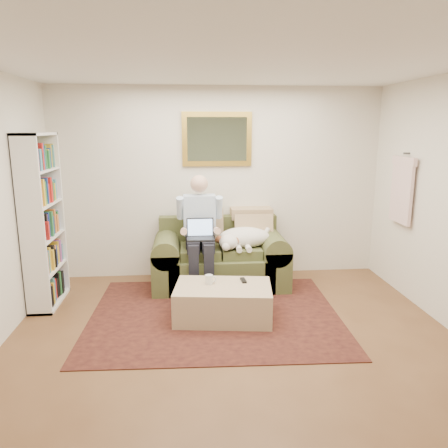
{
  "coord_description": "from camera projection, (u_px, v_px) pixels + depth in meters",
  "views": [
    {
      "loc": [
        -0.45,
        -3.48,
        2.06
      ],
      "look_at": [
        -0.01,
        1.48,
        0.95
      ],
      "focal_mm": 35.0,
      "sensor_mm": 36.0,
      "label": 1
    }
  ],
  "objects": [
    {
      "name": "room_shell",
      "position": [
        236.0,
        213.0,
        3.93
      ],
      "size": [
        4.51,
        5.0,
        2.61
      ],
      "color": "brown",
      "rests_on": "ground"
    },
    {
      "name": "rug",
      "position": [
        215.0,
        314.0,
        4.89
      ],
      "size": [
        2.82,
        2.29,
        0.01
      ],
      "primitive_type": "cube",
      "rotation": [
        0.0,
        0.0,
        -0.03
      ],
      "color": "black",
      "rests_on": "room_shell"
    },
    {
      "name": "sofa",
      "position": [
        220.0,
        263.0,
        5.77
      ],
      "size": [
        1.74,
        0.89,
        1.05
      ],
      "color": "#575E32",
      "rests_on": "room_shell"
    },
    {
      "name": "seated_man",
      "position": [
        200.0,
        235.0,
        5.5
      ],
      "size": [
        0.57,
        0.82,
        1.47
      ],
      "primitive_type": null,
      "color": "#8CACD8",
      "rests_on": "sofa"
    },
    {
      "name": "laptop",
      "position": [
        200.0,
        233.0,
        5.43
      ],
      "size": [
        0.34,
        0.27,
        0.24
      ],
      "color": "black",
      "rests_on": "seated_man"
    },
    {
      "name": "sleeping_dog",
      "position": [
        244.0,
        237.0,
        5.64
      ],
      "size": [
        0.72,
        0.45,
        0.27
      ],
      "primitive_type": null,
      "color": "white",
      "rests_on": "sofa"
    },
    {
      "name": "ottoman",
      "position": [
        223.0,
        302.0,
        4.77
      ],
      "size": [
        1.11,
        0.78,
        0.38
      ],
      "primitive_type": "cube",
      "rotation": [
        0.0,
        0.0,
        -0.13
      ],
      "color": "tan",
      "rests_on": "room_shell"
    },
    {
      "name": "coffee_mug",
      "position": [
        209.0,
        279.0,
        4.78
      ],
      "size": [
        0.08,
        0.08,
        0.1
      ],
      "primitive_type": "cylinder",
      "color": "white",
      "rests_on": "ottoman"
    },
    {
      "name": "tv_remote",
      "position": [
        243.0,
        280.0,
        4.87
      ],
      "size": [
        0.06,
        0.15,
        0.02
      ],
      "primitive_type": "cube",
      "rotation": [
        0.0,
        0.0,
        0.07
      ],
      "color": "black",
      "rests_on": "ottoman"
    },
    {
      "name": "bookshelf",
      "position": [
        42.0,
        221.0,
        5.03
      ],
      "size": [
        0.28,
        0.8,
        2.0
      ],
      "primitive_type": null,
      "color": "white",
      "rests_on": "room_shell"
    },
    {
      "name": "wall_mirror",
      "position": [
        217.0,
        139.0,
        5.86
      ],
      "size": [
        0.94,
        0.04,
        0.72
      ],
      "color": "gold",
      "rests_on": "room_shell"
    },
    {
      "name": "hanging_shirt",
      "position": [
        402.0,
        186.0,
        5.32
      ],
      "size": [
        0.06,
        0.52,
        0.9
      ],
      "primitive_type": null,
      "color": "#F7D1CC",
      "rests_on": "room_shell"
    }
  ]
}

